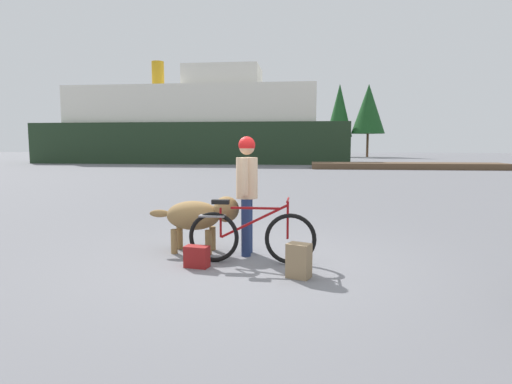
{
  "coord_description": "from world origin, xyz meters",
  "views": [
    {
      "loc": [
        0.7,
        -5.8,
        1.65
      ],
      "look_at": [
        -0.04,
        0.55,
        0.94
      ],
      "focal_mm": 30.28,
      "sensor_mm": 36.0,
      "label": 1
    }
  ],
  "objects_px": {
    "bicycle": "(251,236)",
    "person_cyclist": "(247,184)",
    "handbag_pannier": "(197,257)",
    "ferry_boat": "(195,127)",
    "dog": "(200,215)",
    "backpack": "(299,261)"
  },
  "relations": [
    {
      "from": "handbag_pannier",
      "to": "ferry_boat",
      "type": "bearing_deg",
      "value": 104.57
    },
    {
      "from": "bicycle",
      "to": "ferry_boat",
      "type": "xyz_separation_m",
      "value": [
        -9.3,
        32.82,
        2.84
      ]
    },
    {
      "from": "person_cyclist",
      "to": "backpack",
      "type": "relative_size",
      "value": 4.1
    },
    {
      "from": "bicycle",
      "to": "backpack",
      "type": "bearing_deg",
      "value": -40.85
    },
    {
      "from": "bicycle",
      "to": "backpack",
      "type": "xyz_separation_m",
      "value": [
        0.68,
        -0.59,
        -0.17
      ]
    },
    {
      "from": "bicycle",
      "to": "person_cyclist",
      "type": "height_order",
      "value": "person_cyclist"
    },
    {
      "from": "bicycle",
      "to": "handbag_pannier",
      "type": "bearing_deg",
      "value": -157.46
    },
    {
      "from": "person_cyclist",
      "to": "bicycle",
      "type": "bearing_deg",
      "value": -76.28
    },
    {
      "from": "person_cyclist",
      "to": "dog",
      "type": "xyz_separation_m",
      "value": [
        -0.74,
        0.06,
        -0.5
      ]
    },
    {
      "from": "ferry_boat",
      "to": "backpack",
      "type": "bearing_deg",
      "value": -73.37
    },
    {
      "from": "bicycle",
      "to": "dog",
      "type": "relative_size",
      "value": 1.27
    },
    {
      "from": "bicycle",
      "to": "ferry_boat",
      "type": "height_order",
      "value": "ferry_boat"
    },
    {
      "from": "person_cyclist",
      "to": "handbag_pannier",
      "type": "xyz_separation_m",
      "value": [
        -0.58,
        -0.77,
        -0.93
      ]
    },
    {
      "from": "person_cyclist",
      "to": "handbag_pannier",
      "type": "relative_size",
      "value": 5.52
    },
    {
      "from": "dog",
      "to": "ferry_boat",
      "type": "height_order",
      "value": "ferry_boat"
    },
    {
      "from": "handbag_pannier",
      "to": "dog",
      "type": "bearing_deg",
      "value": 100.82
    },
    {
      "from": "backpack",
      "to": "ferry_boat",
      "type": "bearing_deg",
      "value": 106.63
    },
    {
      "from": "dog",
      "to": "handbag_pannier",
      "type": "height_order",
      "value": "dog"
    },
    {
      "from": "handbag_pannier",
      "to": "ferry_boat",
      "type": "xyz_separation_m",
      "value": [
        -8.61,
        33.11,
        3.08
      ]
    },
    {
      "from": "handbag_pannier",
      "to": "ferry_boat",
      "type": "distance_m",
      "value": 34.35
    },
    {
      "from": "dog",
      "to": "handbag_pannier",
      "type": "distance_m",
      "value": 0.94
    },
    {
      "from": "handbag_pannier",
      "to": "bicycle",
      "type": "bearing_deg",
      "value": 22.54
    }
  ]
}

